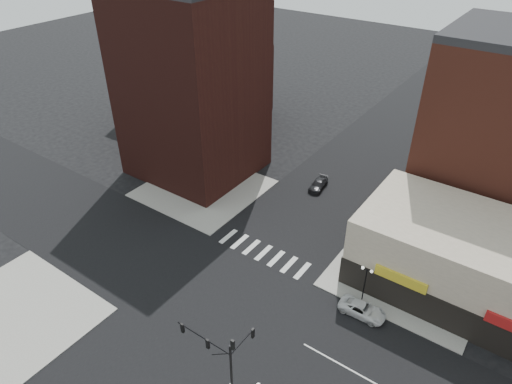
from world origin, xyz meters
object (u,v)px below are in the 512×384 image
Objects in this scene: white_suv at (362,309)px; dark_sedan_north at (318,184)px; traffic_signal at (224,354)px; street_lamp_ne at (366,276)px.

dark_sedan_north is (-14.40, 17.43, -0.02)m from white_suv.
traffic_signal is 1.71× the size of white_suv.
traffic_signal is 1.86× the size of dark_sedan_north.
white_suv is (0.75, -1.69, -2.66)m from street_lamp_ne.
traffic_signal reaches higher than street_lamp_ne.
white_suv is 22.61m from dark_sedan_north.
traffic_signal reaches higher than white_suv.
traffic_signal is 1.87× the size of street_lamp_ne.
street_lamp_ne is 0.91× the size of white_suv.
street_lamp_ne is 0.99× the size of dark_sedan_north.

